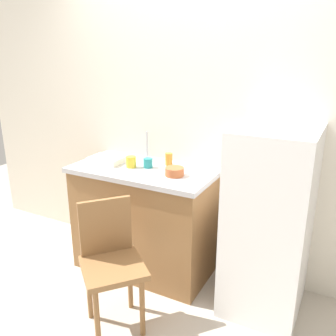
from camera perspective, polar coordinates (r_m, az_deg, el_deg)
ground_plane at (r=2.79m, az=-4.86°, el=-23.31°), size 8.00×8.00×0.00m
back_wall at (r=3.02m, az=4.76°, el=8.14°), size 4.80×0.10×2.65m
cabinet_base at (r=3.15m, az=-3.65°, el=-8.36°), size 1.14×0.60×0.89m
countertop at (r=2.97m, az=-3.82°, el=-0.31°), size 1.18×0.64×0.04m
faucet at (r=3.19m, az=-3.34°, el=3.67°), size 0.02×0.02×0.24m
refrigerator at (r=2.68m, az=15.67°, el=-8.26°), size 0.54×0.63×1.37m
chair at (r=2.55m, az=-9.02°, el=-14.05°), size 0.56×0.56×0.89m
dish_tray at (r=3.13m, az=-9.64°, el=1.31°), size 0.28×0.20×0.05m
terracotta_bowl at (r=2.76m, az=1.04°, el=-0.57°), size 0.15×0.15×0.06m
cup_yellow at (r=2.97m, az=-5.85°, el=0.99°), size 0.08×0.08×0.09m
cup_teal at (r=2.95m, az=-3.18°, el=0.81°), size 0.08×0.08×0.08m
cup_orange at (r=3.01m, az=0.13°, el=1.41°), size 0.06×0.06×0.10m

